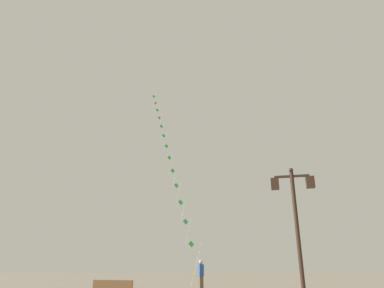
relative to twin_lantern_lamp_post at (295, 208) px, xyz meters
The scene contains 3 objects.
twin_lantern_lamp_post is the anchor object (origin of this frame).
kite_train 21.60m from the twin_lantern_lamp_post, 119.72° to the left, with size 9.60×16.62×22.75m.
kite_flyer 8.90m from the twin_lantern_lamp_post, 123.59° to the left, with size 0.42×0.61×1.71m.
Camera 1 is at (1.09, -2.50, 1.31)m, focal length 31.35 mm.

